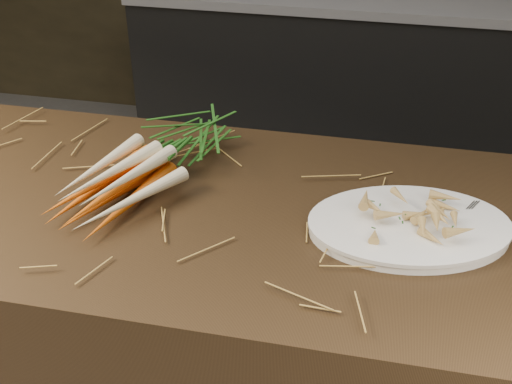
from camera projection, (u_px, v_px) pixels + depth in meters
main_counter at (130, 343)px, 1.60m from camera, size 2.40×0.70×0.90m
back_counter at (331, 76)px, 3.11m from camera, size 1.82×0.62×0.84m
straw_bedding at (106, 189)px, 1.35m from camera, size 1.40×0.60×0.02m
root_veg_bunch at (158, 154)px, 1.40m from camera, size 0.32×0.56×0.10m
serving_platter at (409, 228)px, 1.23m from camera, size 0.43×0.33×0.02m
roasted_veg_heap at (411, 215)px, 1.22m from camera, size 0.21×0.17×0.04m
serving_fork at (484, 228)px, 1.21m from camera, size 0.08×0.13×0.00m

